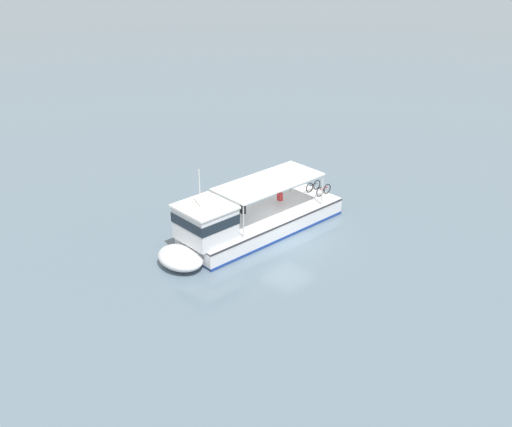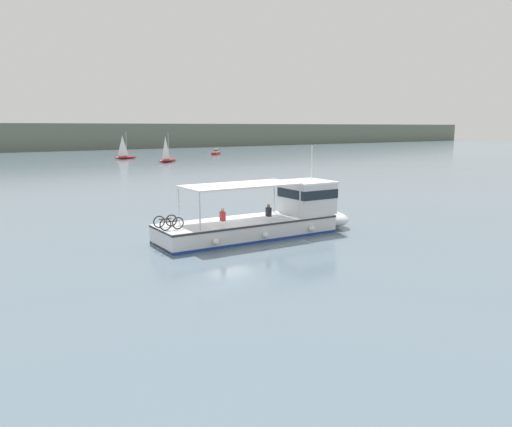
{
  "view_description": "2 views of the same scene",
  "coord_description": "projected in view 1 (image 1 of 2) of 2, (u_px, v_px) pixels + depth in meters",
  "views": [
    {
      "loc": [
        24.52,
        21.15,
        17.4
      ],
      "look_at": [
        0.71,
        -1.98,
        1.4
      ],
      "focal_mm": 43.55,
      "sensor_mm": 36.0,
      "label": 1
    },
    {
      "loc": [
        -15.92,
        -25.44,
        6.45
      ],
      "look_at": [
        0.71,
        -1.98,
        1.4
      ],
      "focal_mm": 34.77,
      "sensor_mm": 36.0,
      "label": 2
    }
  ],
  "objects": [
    {
      "name": "ferry_main",
      "position": [
        243.0,
        224.0,
        36.4
      ],
      "size": [
        12.97,
        4.08,
        5.32
      ],
      "color": "silver",
      "rests_on": "ground"
    },
    {
      "name": "ground_plane",
      "position": [
        288.0,
        241.0,
        36.68
      ],
      "size": [
        400.0,
        400.0,
        0.0
      ],
      "primitive_type": "plane",
      "color": "slate"
    }
  ]
}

